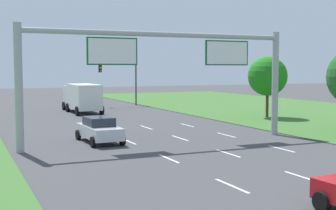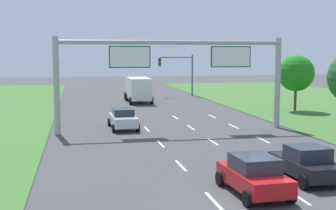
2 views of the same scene
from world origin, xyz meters
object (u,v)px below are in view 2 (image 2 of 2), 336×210
Objects in this scene: car_lead_silver at (306,163)px; box_truck at (138,88)px; car_near_red at (254,175)px; sign_gantry at (174,66)px; car_mid_lane at (123,119)px; roadside_tree_far at (296,73)px; traffic_light_mast at (178,68)px.

box_truck is at bearing 92.41° from car_lead_silver.
sign_gantry is (0.05, 16.25, 4.07)m from car_near_red.
car_mid_lane is 0.56× the size of box_truck.
car_mid_lane is 0.26× the size of sign_gantry.
car_lead_silver is 15.48m from sign_gantry.
box_truck reaches higher than car_near_red.
roadside_tree_far is (14.32, 9.21, -1.07)m from sign_gantry.
traffic_light_mast is (6.39, 6.47, 2.25)m from box_truck.
car_lead_silver reaches higher than car_mid_lane.
roadside_tree_far reaches higher than car_near_red.
car_mid_lane is at bearing 156.60° from sign_gantry.
box_truck is at bearing 77.55° from car_mid_lane.
box_truck is at bearing 86.69° from car_near_red.
car_near_red reaches higher than car_lead_silver.
car_mid_lane is at bearing -111.08° from traffic_light_mast.
traffic_light_mast reaches higher than car_mid_lane.
box_truck is 18.86m from roadside_tree_far.
car_lead_silver is 0.24× the size of sign_gantry.
car_near_red is 16.75m from sign_gantry.
roadside_tree_far reaches higher than car_lead_silver.
traffic_light_mast reaches higher than box_truck.
sign_gantry is (3.70, -1.60, 4.09)m from car_mid_lane.
box_truck is at bearing 90.04° from sign_gantry.
traffic_light_mast is (10.07, 26.13, 3.07)m from car_mid_lane.
car_near_red is at bearing -155.26° from car_lead_silver.
sign_gantry reaches higher than car_mid_lane.
box_truck is (0.03, 37.51, 0.80)m from car_near_red.
car_lead_silver is (3.22, 1.67, -0.05)m from car_near_red.
car_near_red reaches higher than car_mid_lane.
car_mid_lane is at bearing 110.35° from car_lead_silver.
roadside_tree_far is (18.03, 7.61, 3.02)m from car_mid_lane.
traffic_light_mast reaches higher than car_near_red.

